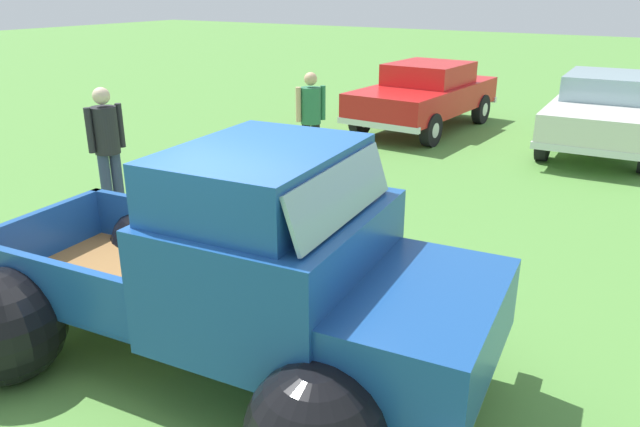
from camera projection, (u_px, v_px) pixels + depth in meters
name	position (u px, v px, depth m)	size (l,w,h in m)	color
ground_plane	(214.00, 357.00, 5.28)	(80.00, 80.00, 0.00)	#548C3D
vintage_pickup_truck	(248.00, 288.00, 4.85)	(4.78, 3.11, 1.96)	black
show_car_0	(425.00, 94.00, 13.39)	(2.04, 4.25, 1.43)	black
show_car_1	(606.00, 109.00, 11.76)	(2.08, 4.59, 1.43)	black
spectator_0	(107.00, 142.00, 8.32)	(0.41, 0.54, 1.75)	navy
spectator_1	(311.00, 115.00, 10.34)	(0.48, 0.48, 1.66)	black
lane_cone_0	(98.00, 216.00, 7.62)	(0.36, 0.36, 0.63)	black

